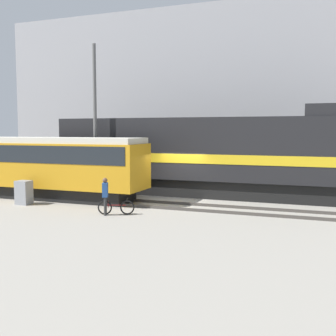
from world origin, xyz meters
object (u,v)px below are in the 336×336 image
freight_locomotive (205,155)px  streetcar (39,163)px  utility_pole_left (95,120)px  bicycle (116,207)px  signal_box (24,193)px  person (105,193)px

freight_locomotive → streetcar: bearing=-154.0°
utility_pole_left → bicycle: bearing=-51.0°
streetcar → bicycle: size_ratio=8.03×
streetcar → signal_box: bearing=-73.2°
person → utility_pole_left: 6.84m
utility_pole_left → signal_box: (-1.79, -4.01, -3.68)m
signal_box → streetcar: bearing=106.8°
freight_locomotive → streetcar: (-8.29, -4.04, -0.43)m
bicycle → signal_box: size_ratio=1.28×
bicycle → utility_pole_left: size_ratio=0.18×
utility_pole_left → signal_box: bearing=-114.0°
streetcar → utility_pole_left: bearing=40.2°
streetcar → person: bearing=-26.9°
bicycle → utility_pole_left: (-3.77, 4.66, 3.96)m
person → utility_pole_left: size_ratio=0.19×
person → freight_locomotive: bearing=70.3°
bicycle → person: (-0.37, -0.29, 0.68)m
freight_locomotive → streetcar: freight_locomotive is taller
streetcar → bicycle: bearing=-23.2°
streetcar → person: size_ratio=7.44×
signal_box → freight_locomotive: bearing=38.1°
streetcar → signal_box: (0.60, -2.00, -1.31)m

